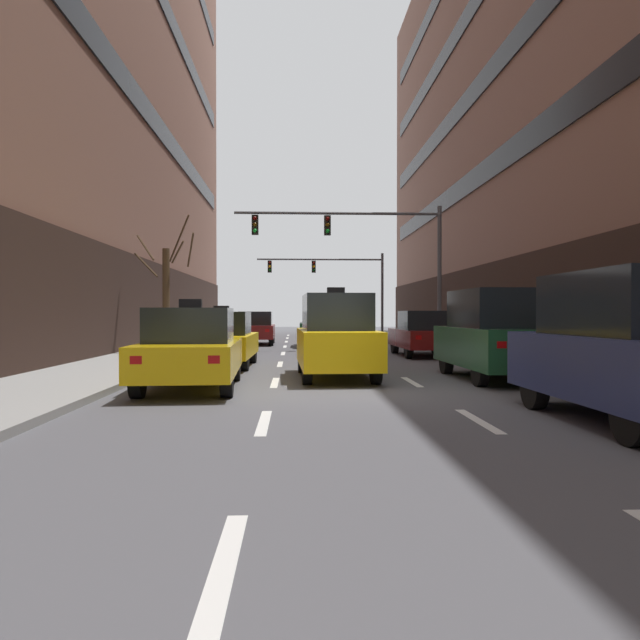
# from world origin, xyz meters

# --- Properties ---
(ground_plane) EXTENTS (120.00, 120.00, 0.00)m
(ground_plane) POSITION_xyz_m (0.00, 0.00, 0.00)
(ground_plane) COLOR #515156
(sidewalk_left) EXTENTS (3.10, 80.00, 0.14)m
(sidewalk_left) POSITION_xyz_m (-6.31, 0.00, 0.07)
(sidewalk_left) COLOR gray
(sidewalk_left) RESTS_ON ground
(lane_stripe_l1_s2) EXTENTS (0.16, 2.00, 0.01)m
(lane_stripe_l1_s2) POSITION_xyz_m (-1.59, -8.00, 0.00)
(lane_stripe_l1_s2) COLOR silver
(lane_stripe_l1_s2) RESTS_ON ground
(lane_stripe_l1_s3) EXTENTS (0.16, 2.00, 0.01)m
(lane_stripe_l1_s3) POSITION_xyz_m (-1.59, -3.00, 0.00)
(lane_stripe_l1_s3) COLOR silver
(lane_stripe_l1_s3) RESTS_ON ground
(lane_stripe_l1_s4) EXTENTS (0.16, 2.00, 0.01)m
(lane_stripe_l1_s4) POSITION_xyz_m (-1.59, 2.00, 0.00)
(lane_stripe_l1_s4) COLOR silver
(lane_stripe_l1_s4) RESTS_ON ground
(lane_stripe_l1_s5) EXTENTS (0.16, 2.00, 0.01)m
(lane_stripe_l1_s5) POSITION_xyz_m (-1.59, 7.00, 0.00)
(lane_stripe_l1_s5) COLOR silver
(lane_stripe_l1_s5) RESTS_ON ground
(lane_stripe_l1_s6) EXTENTS (0.16, 2.00, 0.01)m
(lane_stripe_l1_s6) POSITION_xyz_m (-1.59, 12.00, 0.00)
(lane_stripe_l1_s6) COLOR silver
(lane_stripe_l1_s6) RESTS_ON ground
(lane_stripe_l1_s7) EXTENTS (0.16, 2.00, 0.01)m
(lane_stripe_l1_s7) POSITION_xyz_m (-1.59, 17.00, 0.00)
(lane_stripe_l1_s7) COLOR silver
(lane_stripe_l1_s7) RESTS_ON ground
(lane_stripe_l1_s8) EXTENTS (0.16, 2.00, 0.01)m
(lane_stripe_l1_s8) POSITION_xyz_m (-1.59, 22.00, 0.00)
(lane_stripe_l1_s8) COLOR silver
(lane_stripe_l1_s8) RESTS_ON ground
(lane_stripe_l1_s9) EXTENTS (0.16, 2.00, 0.01)m
(lane_stripe_l1_s9) POSITION_xyz_m (-1.59, 27.00, 0.00)
(lane_stripe_l1_s9) COLOR silver
(lane_stripe_l1_s9) RESTS_ON ground
(lane_stripe_l1_s10) EXTENTS (0.16, 2.00, 0.01)m
(lane_stripe_l1_s10) POSITION_xyz_m (-1.59, 32.00, 0.00)
(lane_stripe_l1_s10) COLOR silver
(lane_stripe_l1_s10) RESTS_ON ground
(lane_stripe_l2_s3) EXTENTS (0.16, 2.00, 0.01)m
(lane_stripe_l2_s3) POSITION_xyz_m (1.59, -3.00, 0.00)
(lane_stripe_l2_s3) COLOR silver
(lane_stripe_l2_s3) RESTS_ON ground
(lane_stripe_l2_s4) EXTENTS (0.16, 2.00, 0.01)m
(lane_stripe_l2_s4) POSITION_xyz_m (1.59, 2.00, 0.00)
(lane_stripe_l2_s4) COLOR silver
(lane_stripe_l2_s4) RESTS_ON ground
(lane_stripe_l2_s5) EXTENTS (0.16, 2.00, 0.01)m
(lane_stripe_l2_s5) POSITION_xyz_m (1.59, 7.00, 0.00)
(lane_stripe_l2_s5) COLOR silver
(lane_stripe_l2_s5) RESTS_ON ground
(lane_stripe_l2_s6) EXTENTS (0.16, 2.00, 0.01)m
(lane_stripe_l2_s6) POSITION_xyz_m (1.59, 12.00, 0.00)
(lane_stripe_l2_s6) COLOR silver
(lane_stripe_l2_s6) RESTS_ON ground
(lane_stripe_l2_s7) EXTENTS (0.16, 2.00, 0.01)m
(lane_stripe_l2_s7) POSITION_xyz_m (1.59, 17.00, 0.00)
(lane_stripe_l2_s7) COLOR silver
(lane_stripe_l2_s7) RESTS_ON ground
(lane_stripe_l2_s8) EXTENTS (0.16, 2.00, 0.01)m
(lane_stripe_l2_s8) POSITION_xyz_m (1.59, 22.00, 0.00)
(lane_stripe_l2_s8) COLOR silver
(lane_stripe_l2_s8) RESTS_ON ground
(lane_stripe_l2_s9) EXTENTS (0.16, 2.00, 0.01)m
(lane_stripe_l2_s9) POSITION_xyz_m (1.59, 27.00, 0.00)
(lane_stripe_l2_s9) COLOR silver
(lane_stripe_l2_s9) RESTS_ON ground
(lane_stripe_l2_s10) EXTENTS (0.16, 2.00, 0.01)m
(lane_stripe_l2_s10) POSITION_xyz_m (1.59, 32.00, 0.00)
(lane_stripe_l2_s10) COLOR silver
(lane_stripe_l2_s10) RESTS_ON ground
(car_driving_0) EXTENTS (1.95, 4.55, 1.70)m
(car_driving_0) POSITION_xyz_m (-3.13, 19.03, 0.84)
(car_driving_0) COLOR black
(car_driving_0) RESTS_ON ground
(taxi_driving_1) EXTENTS (1.90, 4.42, 1.83)m
(taxi_driving_1) POSITION_xyz_m (-3.30, 6.15, 0.81)
(taxi_driving_1) COLOR black
(taxi_driving_1) RESTS_ON ground
(taxi_driving_2) EXTENTS (2.10, 4.63, 1.89)m
(taxi_driving_2) POSITION_xyz_m (-3.30, 0.92, 0.84)
(taxi_driving_2) COLOR black
(taxi_driving_2) RESTS_ON ground
(car_driving_3) EXTENTS (1.80, 4.18, 2.01)m
(car_driving_3) POSITION_xyz_m (0.01, 17.07, 1.00)
(car_driving_3) COLOR black
(car_driving_3) RESTS_ON ground
(taxi_driving_4) EXTENTS (1.91, 4.31, 2.24)m
(taxi_driving_4) POSITION_xyz_m (-0.12, 2.91, 1.03)
(taxi_driving_4) COLOR black
(taxi_driving_4) RESTS_ON ground
(car_parked_1) EXTENTS (1.98, 4.58, 2.20)m
(car_parked_1) POSITION_xyz_m (3.71, -3.35, 1.10)
(car_parked_1) COLOR black
(car_parked_1) RESTS_ON ground
(car_parked_2) EXTENTS (1.93, 4.51, 2.17)m
(car_parked_2) POSITION_xyz_m (3.71, 2.47, 1.08)
(car_parked_2) COLOR black
(car_parked_2) RESTS_ON ground
(car_parked_3) EXTENTS (1.93, 4.54, 1.70)m
(car_parked_3) POSITION_xyz_m (3.71, 10.42, 0.84)
(car_parked_3) COLOR black
(car_parked_3) RESTS_ON ground
(traffic_signal_0) EXTENTS (8.95, 0.35, 6.12)m
(traffic_signal_0) POSITION_xyz_m (2.00, 13.80, 4.61)
(traffic_signal_0) COLOR #4C4C51
(traffic_signal_0) RESTS_ON sidewalk_right
(traffic_signal_1) EXTENTS (9.02, 0.35, 5.78)m
(traffic_signal_1) POSITION_xyz_m (1.90, 30.50, 4.30)
(traffic_signal_1) COLOR #4C4C51
(traffic_signal_1) RESTS_ON sidewalk_right
(street_tree_1) EXTENTS (2.38, 2.37, 5.23)m
(street_tree_1) POSITION_xyz_m (-5.99, 11.05, 2.37)
(street_tree_1) COLOR #4C3823
(street_tree_1) RESTS_ON sidewalk_left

